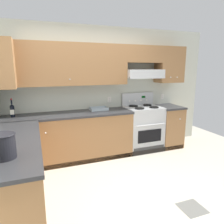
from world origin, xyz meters
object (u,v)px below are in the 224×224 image
object	(u,v)px
bowl	(99,109)
wine_bottle	(12,110)
bucket	(4,146)
stove	(143,128)

from	to	relation	value
bowl	wine_bottle	bearing A→B (deg)	-178.43
wine_bottle	bucket	size ratio (longest dim) A/B	1.36
bowl	stove	bearing A→B (deg)	-6.18
stove	wine_bottle	distance (m)	2.57
stove	wine_bottle	bearing A→B (deg)	178.62
bowl	bucket	distance (m)	2.38
bowl	bucket	world-z (taller)	bucket
stove	bowl	xyz separation A→B (m)	(-0.95, 0.10, 0.45)
stove	wine_bottle	xyz separation A→B (m)	(-2.51, 0.06, 0.56)
wine_bottle	bowl	size ratio (longest dim) A/B	0.93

